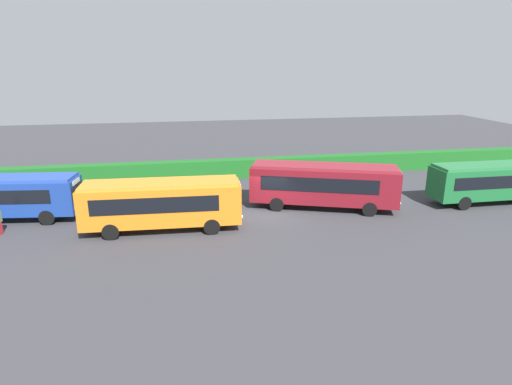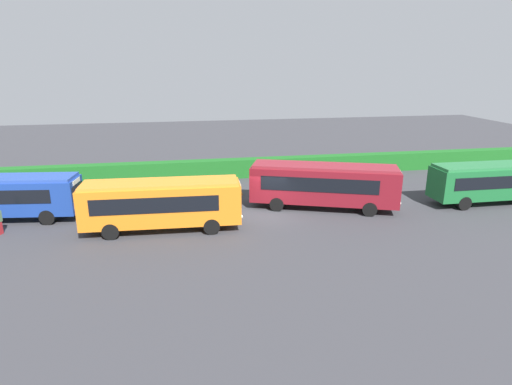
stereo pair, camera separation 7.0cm
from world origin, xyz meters
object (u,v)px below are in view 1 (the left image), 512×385
traffic_cone (240,191)px  bus_blue (7,195)px  person_center (301,187)px  bus_orange (162,203)px  bus_green (492,181)px  bus_maroon (324,184)px

traffic_cone → bus_blue: bearing=-169.9°
bus_blue → person_center: bearing=9.7°
bus_orange → person_center: bearing=26.8°
bus_orange → traffic_cone: 8.90m
bus_green → bus_maroon: bearing=175.6°
bus_maroon → traffic_cone: bus_maroon is taller
bus_maroon → person_center: bearing=130.5°
bus_maroon → bus_green: bearing=15.1°
traffic_cone → bus_green: bearing=-16.9°
bus_blue → traffic_cone: size_ratio=15.67×
bus_blue → traffic_cone: bearing=17.2°
person_center → bus_orange: bearing=-179.6°
bus_orange → bus_green: (23.84, 1.09, -0.08)m
bus_blue → bus_green: size_ratio=1.02×
bus_blue → bus_green: 34.03m
bus_blue → bus_maroon: bus_maroon is taller
bus_blue → bus_orange: 10.76m
bus_orange → bus_maroon: bus_maroon is taller
bus_blue → person_center: 20.41m
bus_blue → bus_orange: size_ratio=0.95×
bus_maroon → person_center: size_ratio=5.86×
bus_maroon → person_center: 2.78m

